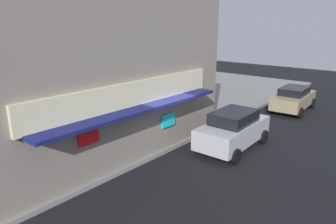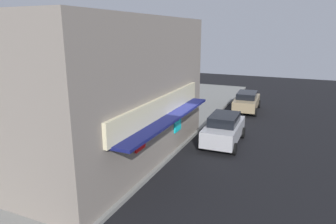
% 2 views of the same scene
% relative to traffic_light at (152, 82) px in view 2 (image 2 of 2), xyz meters
% --- Properties ---
extents(ground_plane, '(61.28, 61.28, 0.00)m').
position_rel_traffic_light_xyz_m(ground_plane, '(1.18, -0.75, -3.94)').
color(ground_plane, black).
extents(sidewalk, '(40.85, 10.23, 0.16)m').
position_rel_traffic_light_xyz_m(sidewalk, '(1.18, 4.36, -3.85)').
color(sidewalk, gray).
rests_on(sidewalk, ground_plane).
extents(corner_building, '(11.54, 10.77, 6.68)m').
position_rel_traffic_light_xyz_m(corner_building, '(-0.41, 4.34, -0.44)').
color(corner_building, gray).
rests_on(corner_building, sidewalk).
extents(traffic_light, '(0.32, 0.58, 5.95)m').
position_rel_traffic_light_xyz_m(traffic_light, '(0.00, 0.00, 0.00)').
color(traffic_light, black).
rests_on(traffic_light, sidewalk).
extents(trash_can, '(0.46, 0.46, 0.93)m').
position_rel_traffic_light_xyz_m(trash_can, '(-4.00, 1.63, -3.31)').
color(trash_can, '#2D2D2D').
rests_on(trash_can, sidewalk).
extents(pedestrian, '(0.56, 0.43, 1.80)m').
position_rel_traffic_light_xyz_m(pedestrian, '(2.55, 1.50, -2.78)').
color(pedestrian, navy).
rests_on(pedestrian, sidewalk).
extents(potted_plant_by_doorway, '(0.70, 0.70, 1.00)m').
position_rel_traffic_light_xyz_m(potted_plant_by_doorway, '(-0.93, 1.14, -3.20)').
color(potted_plant_by_doorway, '#59595B').
rests_on(potted_plant_by_doorway, sidewalk).
extents(parked_car_silver, '(4.05, 2.04, 1.71)m').
position_rel_traffic_light_xyz_m(parked_car_silver, '(3.71, -2.60, -3.06)').
color(parked_car_silver, '#B7B7BC').
rests_on(parked_car_silver, ground_plane).
extents(parked_car_tan, '(4.18, 2.07, 1.52)m').
position_rel_traffic_light_xyz_m(parked_car_tan, '(11.66, -2.51, -3.14)').
color(parked_car_tan, '#9E8966').
rests_on(parked_car_tan, ground_plane).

